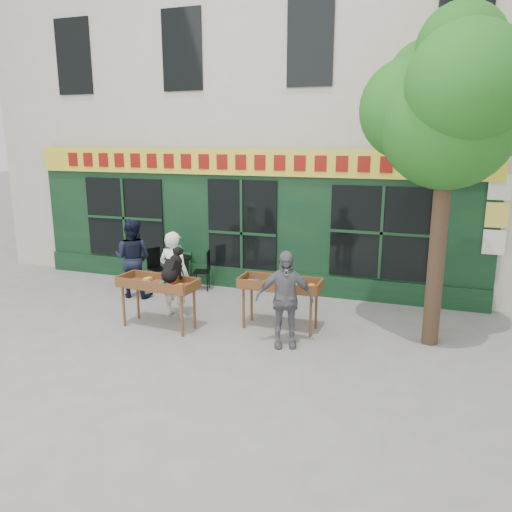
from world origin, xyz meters
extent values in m
plane|color=slate|center=(0.00, 0.00, 0.00)|extent=(80.00, 80.00, 0.00)
cube|color=beige|center=(0.00, 6.00, 5.00)|extent=(14.00, 7.00, 10.00)
cube|color=black|center=(0.00, 2.42, 1.60)|extent=(11.00, 0.16, 3.20)
cube|color=yellow|center=(0.00, 2.30, 3.00)|extent=(11.00, 0.06, 0.60)
cube|color=maroon|center=(0.00, 2.26, 3.00)|extent=(9.60, 0.03, 0.34)
cube|color=black|center=(0.00, 2.32, 0.25)|extent=(11.00, 0.10, 0.50)
cube|color=black|center=(0.00, 2.32, 1.35)|extent=(1.70, 0.05, 2.50)
cube|color=black|center=(-3.20, 2.32, 1.55)|extent=(2.20, 0.05, 2.00)
cube|color=black|center=(3.20, 2.32, 1.55)|extent=(2.20, 0.05, 2.00)
cube|color=silver|center=(5.40, 2.30, 1.50)|extent=(0.42, 0.02, 0.50)
cube|color=#E5D14C|center=(5.40, 2.30, 2.05)|extent=(0.42, 0.02, 0.50)
cube|color=silver|center=(5.40, 2.30, 2.60)|extent=(0.42, 0.02, 0.50)
cylinder|color=#382619|center=(4.30, 0.30, 1.80)|extent=(0.28, 0.28, 3.60)
sphere|color=#1C5F15|center=(4.30, 0.30, 3.80)|extent=(2.20, 2.20, 2.20)
sphere|color=#1C5F15|center=(5.00, 0.60, 4.10)|extent=(1.80, 1.80, 1.80)
sphere|color=#1C5F15|center=(3.70, 0.50, 4.00)|extent=(1.70, 1.70, 1.70)
sphere|color=#1C5F15|center=(4.50, -0.30, 4.30)|extent=(1.80, 1.80, 1.80)
sphere|color=#1C5F15|center=(4.00, 0.90, 4.40)|extent=(1.60, 1.60, 1.60)
sphere|color=#1C5F15|center=(4.40, 0.40, 4.90)|extent=(1.40, 1.40, 1.40)
cylinder|color=brown|center=(-1.26, -0.77, 0.40)|extent=(0.05, 0.05, 0.80)
cylinder|color=brown|center=(0.03, -0.88, 0.40)|extent=(0.05, 0.05, 0.80)
cylinder|color=brown|center=(-1.23, -0.33, 0.40)|extent=(0.05, 0.05, 0.80)
cylinder|color=brown|center=(0.07, -0.44, 0.40)|extent=(0.05, 0.05, 0.80)
cube|color=brown|center=(-0.60, -0.60, 0.82)|extent=(1.54, 0.70, 0.05)
cube|color=brown|center=(-0.62, -0.89, 0.90)|extent=(1.50, 0.16, 0.18)
cube|color=brown|center=(-0.57, -0.31, 0.90)|extent=(1.50, 0.16, 0.18)
cube|color=brown|center=(-0.60, -0.60, 0.88)|extent=(1.33, 0.51, 0.06)
imported|color=white|center=(-0.60, 0.05, 0.88)|extent=(0.67, 0.47, 1.75)
cylinder|color=brown|center=(0.94, -0.12, 0.40)|extent=(0.05, 0.05, 0.80)
cylinder|color=brown|center=(2.24, -0.13, 0.40)|extent=(0.05, 0.05, 0.80)
cylinder|color=brown|center=(0.95, 0.32, 0.40)|extent=(0.05, 0.05, 0.80)
cylinder|color=brown|center=(2.25, 0.31, 0.40)|extent=(0.05, 0.05, 0.80)
cube|color=brown|center=(1.59, 0.09, 0.82)|extent=(1.51, 0.59, 0.05)
cube|color=brown|center=(1.59, -0.20, 0.90)|extent=(1.50, 0.05, 0.18)
cube|color=brown|center=(1.60, 0.38, 0.90)|extent=(1.50, 0.05, 0.18)
cube|color=brown|center=(1.59, 0.09, 0.88)|extent=(1.30, 0.41, 0.06)
imported|color=#5D5D62|center=(1.89, -0.66, 0.85)|extent=(1.08, 0.72, 1.70)
cylinder|color=black|center=(-1.42, 1.83, 0.02)|extent=(0.36, 0.36, 0.03)
cylinder|color=black|center=(-1.42, 1.83, 0.38)|extent=(0.04, 0.04, 0.72)
cylinder|color=black|center=(-1.42, 1.83, 0.75)|extent=(0.60, 0.60, 0.03)
cube|color=black|center=(-1.97, 1.73, 0.45)|extent=(0.49, 0.49, 0.03)
cube|color=black|center=(-2.12, 1.81, 0.70)|extent=(0.20, 0.33, 0.50)
cylinder|color=black|center=(-1.91, 1.53, 0.22)|extent=(0.02, 0.02, 0.44)
cylinder|color=black|center=(-1.76, 1.79, 0.22)|extent=(0.02, 0.02, 0.44)
cylinder|color=black|center=(-2.17, 1.67, 0.22)|extent=(0.02, 0.02, 0.44)
cylinder|color=black|center=(-2.03, 1.93, 0.22)|extent=(0.02, 0.02, 0.44)
cube|color=black|center=(-0.87, 1.88, 0.45)|extent=(0.45, 0.45, 0.03)
cube|color=black|center=(-0.70, 1.93, 0.70)|extent=(0.13, 0.35, 0.50)
cylinder|color=black|center=(-1.05, 1.98, 0.22)|extent=(0.02, 0.02, 0.44)
cylinder|color=black|center=(-0.97, 1.69, 0.22)|extent=(0.02, 0.02, 0.44)
cylinder|color=black|center=(-0.76, 2.06, 0.22)|extent=(0.02, 0.02, 0.44)
cylinder|color=black|center=(-0.68, 1.78, 0.22)|extent=(0.02, 0.02, 0.44)
imported|color=gray|center=(-1.42, 1.83, 0.92)|extent=(0.18, 0.14, 0.31)
imported|color=black|center=(-2.12, 0.93, 0.89)|extent=(0.94, 0.76, 1.79)
cube|color=black|center=(-1.61, 2.20, 0.40)|extent=(0.58, 0.25, 0.79)
cube|color=black|center=(-1.61, 2.18, 0.40)|extent=(0.48, 0.22, 0.65)
camera|label=1|loc=(4.08, -8.49, 3.54)|focal=35.00mm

